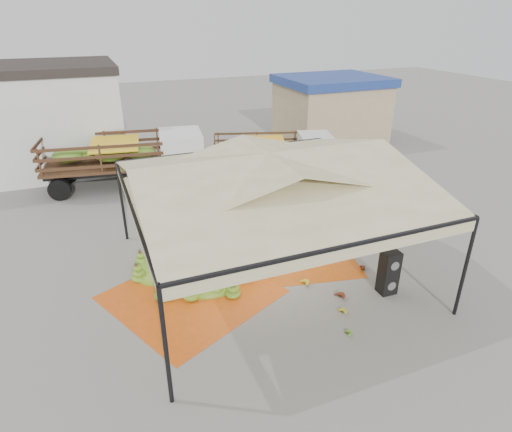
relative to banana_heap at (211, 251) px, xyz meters
name	(u,v)px	position (x,y,z in m)	size (l,w,h in m)	color
ground	(267,271)	(1.60, -1.02, -0.55)	(90.00, 90.00, 0.00)	slate
canopy_tent	(269,176)	(1.60, -1.02, 2.75)	(8.10, 8.10, 4.00)	black
building_tan	(330,109)	(11.60, 11.98, 1.53)	(6.30, 5.30, 4.10)	tan
tarp_left	(192,294)	(-1.03, -1.36, -0.54)	(4.30, 4.09, 0.01)	#DA5014
tarp_right	(293,252)	(2.93, -0.21, -0.54)	(3.89, 4.08, 0.01)	#C35112
banana_heap	(211,251)	(0.00, 0.00, 0.00)	(5.11, 4.20, 1.10)	#5E851B
hand_yellow_a	(303,282)	(2.29, -2.17, -0.43)	(0.50, 0.41, 0.23)	gold
hand_yellow_b	(341,311)	(2.63, -3.82, -0.45)	(0.42, 0.34, 0.19)	gold
hand_red_a	(360,267)	(4.47, -2.06, -0.45)	(0.42, 0.34, 0.19)	#552513
hand_red_b	(339,295)	(2.94, -3.19, -0.43)	(0.50, 0.41, 0.23)	#572414
hand_green	(346,332)	(2.28, -4.63, -0.46)	(0.38, 0.31, 0.17)	#347318
hanging_bunches	(249,186)	(1.37, 0.06, 2.07)	(1.74, 0.24, 0.20)	#517718
speaker_stack	(389,272)	(4.47, -3.43, 0.15)	(0.52, 0.46, 1.40)	black
banana_leaves	(200,263)	(-0.33, 0.30, -0.55)	(0.96, 1.36, 3.70)	#34761F
vendor	(281,199)	(3.81, 2.71, 0.19)	(0.54, 0.35, 1.48)	gray
truck_left	(131,155)	(-1.38, 8.52, 1.00)	(7.63, 3.61, 2.52)	#482F18
truck_right	(278,150)	(5.81, 7.44, 0.71)	(6.29, 3.72, 2.05)	#4A2D18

